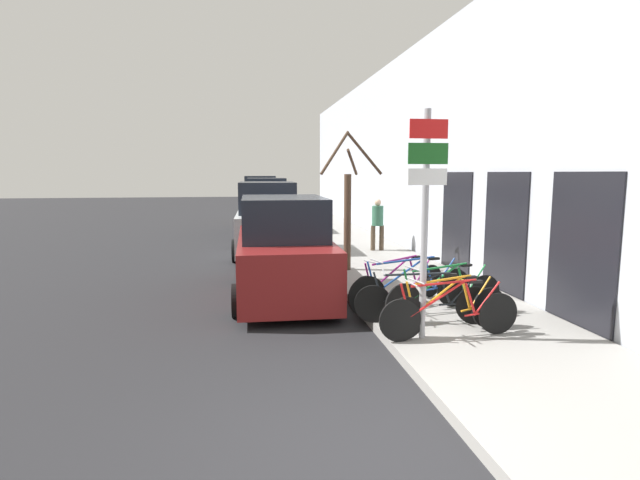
% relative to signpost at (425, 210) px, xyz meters
% --- Properties ---
extents(ground_plane, '(80.00, 80.00, 0.00)m').
position_rel_signpost_xyz_m(ground_plane, '(-1.53, 8.40, -2.05)').
color(ground_plane, black).
extents(sidewalk_curb, '(3.20, 32.00, 0.15)m').
position_rel_signpost_xyz_m(sidewalk_curb, '(1.07, 11.20, -1.98)').
color(sidewalk_curb, gray).
rests_on(sidewalk_curb, ground).
extents(building_facade, '(0.23, 32.00, 6.50)m').
position_rel_signpost_xyz_m(building_facade, '(2.82, 11.12, 1.18)').
color(building_facade, '#B2B7C1').
rests_on(building_facade, ground).
extents(signpost, '(0.59, 0.12, 3.34)m').
position_rel_signpost_xyz_m(signpost, '(0.00, 0.00, 0.00)').
color(signpost, '#939399').
rests_on(signpost, sidewalk_curb).
extents(bicycle_0, '(2.22, 0.44, 0.88)m').
position_rel_signpost_xyz_m(bicycle_0, '(0.40, -0.07, -1.52)').
color(bicycle_0, black).
rests_on(bicycle_0, sidewalk_curb).
extents(bicycle_1, '(2.12, 0.63, 0.89)m').
position_rel_signpost_xyz_m(bicycle_1, '(0.47, 0.12, -1.52)').
color(bicycle_1, black).
rests_on(bicycle_1, sidewalk_curb).
extents(bicycle_2, '(2.22, 0.61, 0.86)m').
position_rel_signpost_xyz_m(bicycle_2, '(0.28, 0.67, -1.53)').
color(bicycle_2, black).
rests_on(bicycle_2, sidewalk_curb).
extents(bicycle_3, '(2.27, 0.70, 0.92)m').
position_rel_signpost_xyz_m(bicycle_3, '(0.74, 0.91, -1.51)').
color(bicycle_3, black).
rests_on(bicycle_3, sidewalk_curb).
extents(bicycle_4, '(2.43, 0.67, 0.97)m').
position_rel_signpost_xyz_m(bicycle_4, '(0.32, 1.39, -1.49)').
color(bicycle_4, black).
rests_on(bicycle_4, sidewalk_curb).
extents(bicycle_5, '(2.13, 1.17, 0.89)m').
position_rel_signpost_xyz_m(bicycle_5, '(0.27, 1.92, -1.52)').
color(bicycle_5, black).
rests_on(bicycle_5, sidewalk_curb).
extents(parked_car_0, '(2.10, 4.75, 2.10)m').
position_rel_signpost_xyz_m(parked_car_0, '(-1.79, 3.40, -1.10)').
color(parked_car_0, maroon).
rests_on(parked_car_0, ground).
extents(parked_car_1, '(2.22, 4.69, 2.30)m').
position_rel_signpost_xyz_m(parked_car_1, '(-1.83, 9.03, -1.01)').
color(parked_car_1, '#B2B7BC').
rests_on(parked_car_1, ground).
extents(parked_car_2, '(2.05, 4.28, 2.37)m').
position_rel_signpost_xyz_m(parked_car_2, '(-1.59, 14.37, -0.98)').
color(parked_car_2, '#51565B').
rests_on(parked_car_2, ground).
extents(parked_car_3, '(2.13, 4.27, 2.42)m').
position_rel_signpost_xyz_m(parked_car_3, '(-1.62, 20.07, -0.95)').
color(parked_car_3, gray).
rests_on(parked_car_3, ground).
extents(pedestrian_near, '(0.43, 0.36, 1.62)m').
position_rel_signpost_xyz_m(pedestrian_near, '(1.61, 8.33, -0.97)').
color(pedestrian_near, '#4C3D2D').
rests_on(pedestrian_near, sidewalk_curb).
extents(street_tree, '(1.64, 1.39, 3.46)m').
position_rel_signpost_xyz_m(street_tree, '(0.01, 5.36, -0.37)').
color(street_tree, '#4C3828').
rests_on(street_tree, sidewalk_curb).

